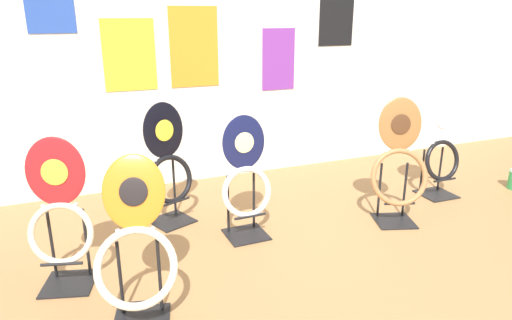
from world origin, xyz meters
The scene contains 8 objects.
ground_plane centered at (0.00, 0.00, 0.00)m, with size 14.00×14.00×0.00m, color #A37547.
wall_back centered at (0.00, 2.31, 1.30)m, with size 8.00×0.07×2.60m.
toilet_seat_display_woodgrain centered at (0.73, 0.84, 0.45)m, with size 0.45×0.36×0.93m.
toilet_seat_display_orange_sun centered at (-1.21, 0.38, 0.41)m, with size 0.45×0.43×0.84m.
toilet_seat_display_navy_moon centered at (-0.38, 1.05, 0.40)m, with size 0.36×0.28×0.86m.
toilet_seat_display_white_plain centered at (1.41, 1.13, 0.40)m, with size 0.35×0.29×0.84m.
toilet_seat_display_crimson_swirl centered at (-1.55, 0.87, 0.43)m, with size 0.37×0.35×0.88m.
toilet_seat_display_jazz_black centered at (-0.82, 1.47, 0.43)m, with size 0.38×0.36×0.90m.
Camera 1 is at (-1.43, -1.66, 1.50)m, focal length 32.00 mm.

